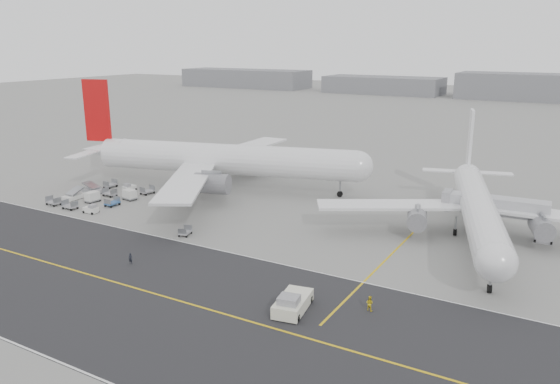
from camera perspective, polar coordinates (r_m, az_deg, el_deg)
The scene contains 11 objects.
ground at distance 87.63m, azimuth -9.39°, elevation -4.70°, with size 700.00×700.00×0.00m, color gray.
taxiway at distance 72.23m, azimuth -15.32°, elevation -9.53°, with size 220.00×59.00×0.03m.
horizon_buildings at distance 325.56m, azimuth 25.95°, elevation 8.56°, with size 520.00×28.00×28.00m, color slate, non-canonical shape.
airliner_a at distance 114.41m, azimuth -6.43°, elevation 3.47°, with size 63.07×61.69×22.23m.
airliner_b at distance 90.26m, azimuth 19.93°, elevation -1.45°, with size 48.85×49.91×17.63m.
pushback_tug at distance 63.57m, azimuth 1.30°, elevation -11.53°, with size 4.10×8.54×2.40m.
jet_bridge at distance 92.97m, azimuth 21.71°, elevation -1.55°, with size 17.03×4.18×6.39m.
gse_cluster at distance 112.79m, azimuth -18.11°, elevation -0.73°, with size 18.27×22.51×2.12m, color #9E9EA3, non-canonical shape.
stray_dolly at distance 88.69m, azimuth -9.87°, elevation -4.48°, with size 1.47×2.39×1.47m, color silver, non-canonical shape.
ground_crew_a at distance 79.04m, azimuth -15.36°, elevation -6.71°, with size 0.57×0.38×1.57m, color black.
ground_crew_b at distance 64.51m, azimuth 9.34°, elevation -11.40°, with size 0.87×0.68×1.80m, color gold.
Camera 1 is at (52.70, -63.41, 29.67)m, focal length 35.00 mm.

